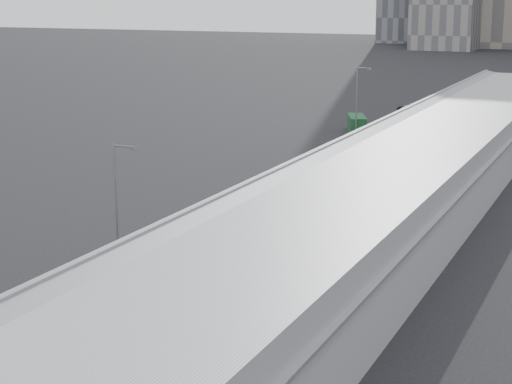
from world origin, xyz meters
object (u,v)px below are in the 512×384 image
Objects in this scene: bus_5 at (352,162)px; bus_10 at (469,96)px; bus_4 at (304,188)px; street_lamp_near at (118,194)px; street_lamp_far at (358,97)px; bus_1 at (8,347)px; shipping_container at (357,124)px; bus_7 at (406,126)px; suv at (403,111)px; bus_3 at (229,227)px; bus_8 at (427,115)px; bus_9 at (453,104)px; bus_6 at (383,145)px; bus_2 at (145,273)px.

bus_5 is 69.26m from bus_10.
street_lamp_near is (-6.42, -22.12, 3.59)m from bus_4.
street_lamp_far reaches higher than bus_5.
bus_1 is 85.80m from shipping_container.
bus_7 is 2.42× the size of suv.
shipping_container is at bearing 158.78° from bus_7.
bus_5 is 1.37× the size of street_lamp_far.
bus_3 is at bearing -94.30° from bus_7.
bus_7 is at bearing 12.64° from street_lamp_far.
bus_4 is 0.93× the size of bus_8.
street_lamp_far is at bearing 90.92° from street_lamp_near.
bus_7 is 1.14× the size of bus_10.
street_lamp_near reaches higher than bus_9.
bus_8 is 2.33× the size of suv.
bus_6 is 20.04m from shipping_container.
suv is (-7.07, 48.78, -0.82)m from bus_5.
street_lamp_near reaches higher than bus_8.
bus_7 is at bearing -39.67° from shipping_container.
shipping_container is (-7.84, -10.13, -0.46)m from bus_8.
shipping_container is at bearing -109.35° from bus_9.
suv is at bearing 100.95° from bus_7.
bus_9 is 92.54m from street_lamp_near.
bus_3 is 2.14× the size of suv.
bus_10 is at bearing 58.09° from suv.
shipping_container is (-8.22, 59.06, -0.33)m from bus_3.
bus_8 reaches higher than shipping_container.
bus_1 reaches higher than bus_5.
bus_4 is at bearing -97.39° from suv.
bus_8 is 76.18m from street_lamp_near.
bus_6 is (0.67, 54.22, -0.03)m from bus_2.
bus_2 reaches higher than bus_3.
street_lamp_near is at bearing -94.14° from bus_10.
bus_4 is 25.75m from bus_6.
bus_9 is (0.30, 111.91, -0.14)m from bus_1.
street_lamp_far reaches higher than bus_3.
bus_5 reaches higher than bus_6.
shipping_container is (-8.66, 43.64, -0.33)m from bus_4.
street_lamp_near is at bearing 137.26° from bus_2.
bus_8 reaches higher than bus_3.
street_lamp_far is 1.68× the size of suv.
bus_8 reaches higher than bus_1.
bus_3 is (-0.13, 13.04, -0.13)m from bus_2.
street_lamp_far is at bearing 95.27° from bus_3.
bus_6 reaches higher than shipping_container.
shipping_container is (-8.18, 85.41, -0.46)m from bus_1.
bus_8 is (-0.34, 95.54, 0.00)m from bus_1.
bus_1 is 13.30m from bus_2.
suv is (-6.75, 62.55, -0.72)m from bus_4.
bus_4 is at bearing 85.32° from bus_1.
street_lamp_near reaches higher than bus_5.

